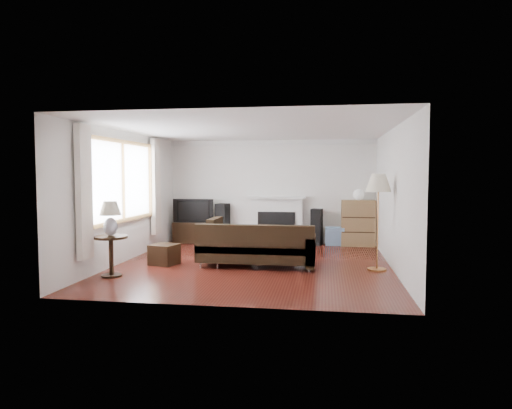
# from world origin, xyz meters

# --- Properties ---
(room) EXTENTS (5.10, 5.60, 2.54)m
(room) POSITION_xyz_m (0.00, 0.00, 1.25)
(room) COLOR #521A12
(room) RESTS_ON ground
(window) EXTENTS (0.12, 2.74, 1.54)m
(window) POSITION_xyz_m (-2.45, -0.20, 1.55)
(window) COLOR olive
(window) RESTS_ON room
(curtain_near) EXTENTS (0.10, 0.35, 2.10)m
(curtain_near) POSITION_xyz_m (-2.40, -1.72, 1.40)
(curtain_near) COLOR silver
(curtain_near) RESTS_ON room
(curtain_far) EXTENTS (0.10, 0.35, 2.10)m
(curtain_far) POSITION_xyz_m (-2.40, 1.32, 1.40)
(curtain_far) COLOR silver
(curtain_far) RESTS_ON room
(fireplace) EXTENTS (1.40, 0.26, 1.15)m
(fireplace) POSITION_xyz_m (0.15, 2.64, 0.57)
(fireplace) COLOR white
(fireplace) RESTS_ON room
(tv_stand) EXTENTS (1.01, 0.45, 0.50)m
(tv_stand) POSITION_xyz_m (-1.86, 2.49, 0.25)
(tv_stand) COLOR black
(tv_stand) RESTS_ON ground
(television) EXTENTS (1.00, 0.13, 0.58)m
(television) POSITION_xyz_m (-1.86, 2.49, 0.79)
(television) COLOR black
(television) RESTS_ON tv_stand
(speaker_left) EXTENTS (0.34, 0.38, 0.96)m
(speaker_left) POSITION_xyz_m (-1.17, 2.53, 0.48)
(speaker_left) COLOR black
(speaker_left) RESTS_ON ground
(speaker_right) EXTENTS (0.29, 0.33, 0.86)m
(speaker_right) POSITION_xyz_m (1.12, 2.55, 0.43)
(speaker_right) COLOR black
(speaker_right) RESTS_ON ground
(bookshelf) EXTENTS (0.78, 0.37, 1.08)m
(bookshelf) POSITION_xyz_m (2.08, 2.53, 0.54)
(bookshelf) COLOR olive
(bookshelf) RESTS_ON ground
(globe_lamp) EXTENTS (0.25, 0.25, 0.25)m
(globe_lamp) POSITION_xyz_m (2.08, 2.53, 1.20)
(globe_lamp) COLOR white
(globe_lamp) RESTS_ON bookshelf
(sectional_sofa) EXTENTS (2.30, 1.68, 0.74)m
(sectional_sofa) POSITION_xyz_m (0.08, -0.17, 0.37)
(sectional_sofa) COLOR black
(sectional_sofa) RESTS_ON ground
(coffee_table) EXTENTS (1.17, 0.94, 0.40)m
(coffee_table) POSITION_xyz_m (0.18, 1.14, 0.20)
(coffee_table) COLOR #997D49
(coffee_table) RESTS_ON ground
(footstool) EXTENTS (0.54, 0.54, 0.38)m
(footstool) POSITION_xyz_m (-1.65, -0.26, 0.19)
(footstool) COLOR black
(footstool) RESTS_ON ground
(floor_lamp) EXTENTS (0.46, 0.46, 1.69)m
(floor_lamp) POSITION_xyz_m (2.22, -0.20, 0.85)
(floor_lamp) COLOR #C48144
(floor_lamp) RESTS_ON ground
(side_table) EXTENTS (0.54, 0.54, 0.67)m
(side_table) POSITION_xyz_m (-2.15, -1.36, 0.34)
(side_table) COLOR black
(side_table) RESTS_ON ground
(table_lamp) EXTENTS (0.35, 0.35, 0.56)m
(table_lamp) POSITION_xyz_m (-2.15, -1.36, 0.95)
(table_lamp) COLOR silver
(table_lamp) RESTS_ON side_table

